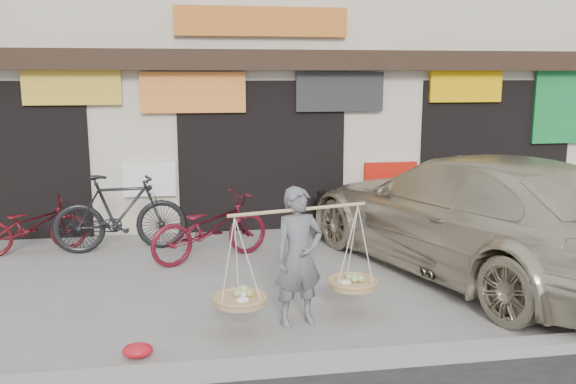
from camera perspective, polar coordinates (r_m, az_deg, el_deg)
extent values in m
plane|color=gray|center=(7.96, 0.77, -9.65)|extent=(70.00, 70.00, 0.00)
cube|color=gray|center=(6.14, 4.18, -15.56)|extent=(70.00, 0.25, 0.12)
cube|color=beige|center=(13.92, -4.04, 13.76)|extent=(14.00, 6.00, 7.00)
cube|color=black|center=(10.77, -2.40, 12.24)|extent=(14.00, 0.35, 0.35)
cube|color=black|center=(11.63, -25.20, 2.71)|extent=(3.00, 0.60, 2.70)
cube|color=black|center=(11.26, -2.58, 3.51)|extent=(3.00, 0.60, 2.70)
cube|color=black|center=(12.60, 18.23, 3.76)|extent=(3.00, 0.60, 2.70)
cube|color=gold|center=(10.92, -19.56, 9.25)|extent=(1.60, 0.08, 0.60)
cube|color=orange|center=(10.76, -8.85, 9.19)|extent=(1.80, 0.08, 0.70)
cube|color=#292929|center=(11.10, 4.87, 9.33)|extent=(1.60, 0.08, 0.70)
cube|color=#FFB704|center=(11.92, 16.30, 9.52)|extent=(1.40, 0.08, 0.60)
cube|color=#157B34|center=(12.91, 24.30, 7.30)|extent=(1.20, 0.08, 1.40)
cube|color=white|center=(10.93, -12.82, 1.17)|extent=(0.90, 0.08, 0.60)
cube|color=red|center=(11.54, 9.56, 1.29)|extent=(1.00, 0.08, 0.60)
cube|color=orange|center=(10.88, -2.47, 15.65)|extent=(3.00, 0.08, 0.50)
imported|color=slate|center=(6.86, 1.01, -6.07)|extent=(0.65, 0.50, 1.58)
cylinder|color=tan|center=(6.72, 1.02, -1.66)|extent=(1.61, 0.43, 0.04)
cylinder|color=tan|center=(6.75, -4.49, -10.08)|extent=(0.56, 0.56, 0.07)
ellipsoid|color=#A5BF66|center=(6.73, -4.50, -9.60)|extent=(0.39, 0.39, 0.10)
cylinder|color=tan|center=(7.28, 6.06, -8.52)|extent=(0.56, 0.56, 0.07)
ellipsoid|color=#A5BF66|center=(7.26, 6.07, -8.07)|extent=(0.39, 0.39, 0.10)
imported|color=#560E14|center=(10.50, -22.89, -2.93)|extent=(1.78, 1.03, 0.88)
imported|color=black|center=(10.09, -15.42, -1.91)|extent=(2.13, 0.77, 1.26)
imported|color=#590F1C|center=(9.37, -7.28, -3.32)|extent=(2.04, 1.42, 1.02)
imported|color=#BEB499|center=(9.04, 16.73, -1.95)|extent=(4.15, 6.36, 1.71)
cube|color=black|center=(11.22, 6.61, -0.73)|extent=(1.64, 0.63, 0.45)
cube|color=silver|center=(11.30, 6.39, -1.16)|extent=(0.43, 0.16, 0.12)
ellipsoid|color=red|center=(6.50, -13.90, -14.20)|extent=(0.31, 0.25, 0.14)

